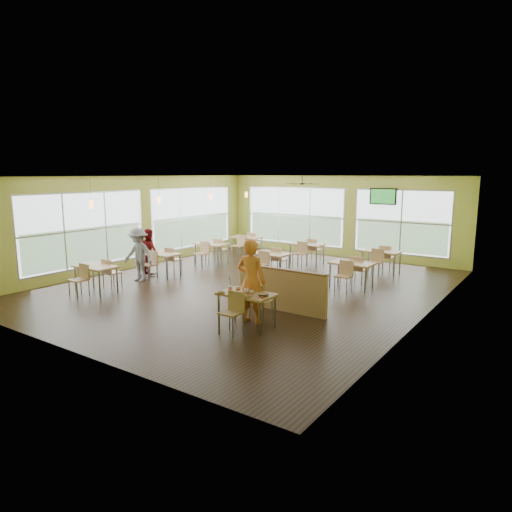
% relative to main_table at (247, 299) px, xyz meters
% --- Properties ---
extents(room, '(12.00, 12.04, 3.20)m').
position_rel_main_table_xyz_m(room, '(-2.00, 3.00, 0.97)').
color(room, black).
rests_on(room, ground).
extents(window_bays, '(9.24, 10.24, 2.38)m').
position_rel_main_table_xyz_m(window_bays, '(-4.65, 6.08, 0.85)').
color(window_bays, white).
rests_on(window_bays, room).
extents(main_table, '(1.22, 1.52, 0.87)m').
position_rel_main_table_xyz_m(main_table, '(0.00, 0.00, 0.00)').
color(main_table, tan).
rests_on(main_table, floor).
extents(half_wall_divider, '(2.40, 0.14, 1.04)m').
position_rel_main_table_xyz_m(half_wall_divider, '(0.00, 1.45, -0.11)').
color(half_wall_divider, tan).
rests_on(half_wall_divider, floor).
extents(dining_tables, '(6.92, 8.72, 0.87)m').
position_rel_main_table_xyz_m(dining_tables, '(-3.05, 4.71, -0.00)').
color(dining_tables, tan).
rests_on(dining_tables, floor).
extents(pendant_lights, '(0.11, 7.31, 0.86)m').
position_rel_main_table_xyz_m(pendant_lights, '(-5.20, 3.68, 1.82)').
color(pendant_lights, '#2D2119').
rests_on(pendant_lights, ceiling).
extents(ceiling_fan, '(1.25, 1.25, 0.29)m').
position_rel_main_table_xyz_m(ceiling_fan, '(-2.00, 6.00, 2.32)').
color(ceiling_fan, '#2D2119').
rests_on(ceiling_fan, ceiling).
extents(tv_backwall, '(1.00, 0.07, 0.60)m').
position_rel_main_table_xyz_m(tv_backwall, '(-0.20, 8.90, 1.82)').
color(tv_backwall, black).
rests_on(tv_backwall, wall_back).
extents(man_plaid, '(0.73, 0.52, 1.89)m').
position_rel_main_table_xyz_m(man_plaid, '(-0.08, 0.29, 0.31)').
color(man_plaid, '#EE4F1A').
rests_on(man_plaid, floor).
extents(patron_maroon, '(0.87, 0.77, 1.50)m').
position_rel_main_table_xyz_m(patron_maroon, '(-5.74, 2.47, 0.12)').
color(patron_maroon, '#5D0D0E').
rests_on(patron_maroon, floor).
extents(patron_grey, '(1.13, 0.74, 1.65)m').
position_rel_main_table_xyz_m(patron_grey, '(-5.26, 1.61, 0.19)').
color(patron_grey, slate).
rests_on(patron_grey, floor).
extents(cup_blue, '(0.10, 0.10, 0.35)m').
position_rel_main_table_xyz_m(cup_blue, '(-0.36, -0.10, 0.19)').
color(cup_blue, white).
rests_on(cup_blue, main_table).
extents(cup_yellow, '(0.10, 0.10, 0.36)m').
position_rel_main_table_xyz_m(cup_yellow, '(-0.19, -0.05, 0.19)').
color(cup_yellow, white).
rests_on(cup_yellow, main_table).
extents(cup_red_near, '(0.11, 0.11, 0.38)m').
position_rel_main_table_xyz_m(cup_red_near, '(0.11, -0.16, 0.20)').
color(cup_red_near, white).
rests_on(cup_red_near, main_table).
extents(cup_red_far, '(0.09, 0.09, 0.31)m').
position_rel_main_table_xyz_m(cup_red_far, '(0.22, -0.12, 0.18)').
color(cup_red_far, white).
rests_on(cup_red_far, main_table).
extents(food_basket, '(0.23, 0.23, 0.05)m').
position_rel_main_table_xyz_m(food_basket, '(0.43, 0.01, 0.15)').
color(food_basket, black).
rests_on(food_basket, main_table).
extents(ketchup_cup, '(0.07, 0.07, 0.03)m').
position_rel_main_table_xyz_m(ketchup_cup, '(0.50, -0.14, 0.13)').
color(ketchup_cup, '#AA2A14').
rests_on(ketchup_cup, main_table).
extents(wrapper_left, '(0.20, 0.18, 0.04)m').
position_rel_main_table_xyz_m(wrapper_left, '(-0.46, -0.30, 0.14)').
color(wrapper_left, '#A07B4D').
rests_on(wrapper_left, main_table).
extents(wrapper_mid, '(0.25, 0.23, 0.06)m').
position_rel_main_table_xyz_m(wrapper_mid, '(-0.01, 0.08, 0.15)').
color(wrapper_mid, '#A07B4D').
rests_on(wrapper_mid, main_table).
extents(wrapper_right, '(0.14, 0.13, 0.03)m').
position_rel_main_table_xyz_m(wrapper_right, '(0.22, -0.28, 0.13)').
color(wrapper_right, '#A07B4D').
rests_on(wrapper_right, main_table).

